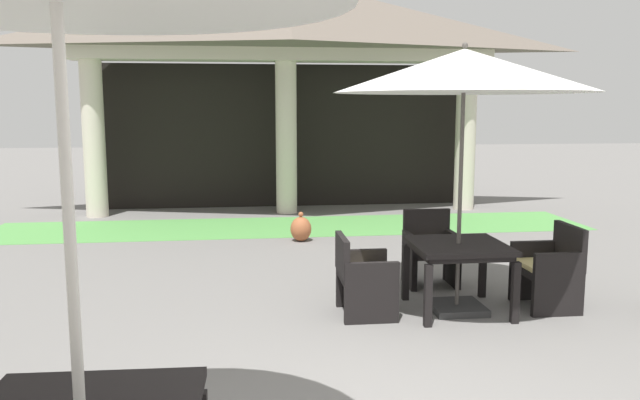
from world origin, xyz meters
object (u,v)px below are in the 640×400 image
(patio_umbrella_near_foreground, at_px, (464,73))
(patio_chair_near_foreground_east, at_px, (550,270))
(patio_table_near_foreground, at_px, (458,252))
(patio_chair_near_foreground_west, at_px, (363,277))
(patio_chair_near_foreground_north, at_px, (430,251))
(terracotta_urn, at_px, (301,229))

(patio_umbrella_near_foreground, xyz_separation_m, patio_chair_near_foreground_east, (0.99, -0.01, -2.01))
(patio_table_near_foreground, height_order, patio_chair_near_foreground_east, patio_chair_near_foreground_east)
(patio_umbrella_near_foreground, relative_size, patio_chair_near_foreground_west, 3.33)
(patio_table_near_foreground, bearing_deg, patio_umbrella_near_foreground, 180.00)
(patio_chair_near_foreground_west, distance_m, patio_chair_near_foreground_north, 1.39)
(patio_chair_near_foreground_north, bearing_deg, patio_umbrella_near_foreground, 90.00)
(patio_table_near_foreground, bearing_deg, patio_chair_near_foreground_east, -0.49)
(patio_umbrella_near_foreground, distance_m, patio_chair_near_foreground_west, 2.25)
(patio_umbrella_near_foreground, bearing_deg, patio_chair_near_foreground_east, -0.49)
(patio_table_near_foreground, xyz_separation_m, patio_chair_near_foreground_north, (0.01, 0.99, -0.22))
(patio_chair_near_foreground_west, bearing_deg, patio_table_near_foreground, 90.00)
(patio_chair_near_foreground_north, relative_size, terracotta_urn, 1.89)
(patio_table_near_foreground, relative_size, terracotta_urn, 2.04)
(patio_umbrella_near_foreground, bearing_deg, patio_chair_near_foreground_west, 179.51)
(patio_chair_near_foreground_north, xyz_separation_m, terracotta_urn, (-1.28, 2.62, -0.21))
(patio_table_near_foreground, distance_m, patio_chair_near_foreground_west, 1.01)
(patio_table_near_foreground, relative_size, patio_chair_near_foreground_north, 1.08)
(patio_chair_near_foreground_east, height_order, terracotta_urn, patio_chair_near_foreground_east)
(patio_umbrella_near_foreground, bearing_deg, patio_table_near_foreground, 0.00)
(patio_table_near_foreground, relative_size, patio_umbrella_near_foreground, 0.35)
(patio_umbrella_near_foreground, distance_m, terracotta_urn, 4.42)
(patio_chair_near_foreground_east, bearing_deg, patio_table_near_foreground, 90.00)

